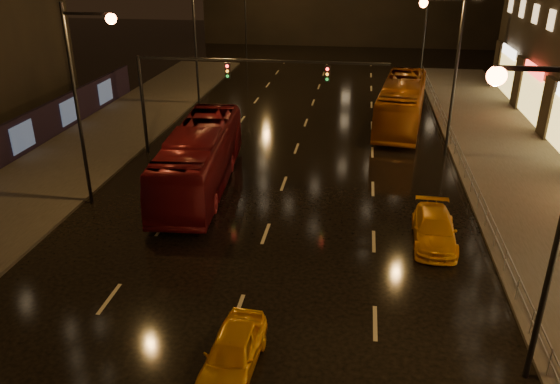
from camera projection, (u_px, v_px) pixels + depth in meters
name	position (u px, v px, depth m)	size (l,w,h in m)	color
ground	(293.00, 159.00, 34.52)	(140.00, 140.00, 0.00)	black
sidewalk_left	(52.00, 176.00, 31.79)	(7.00, 70.00, 0.15)	#38332D
sidewalk_right	(539.00, 205.00, 28.15)	(7.00, 70.00, 0.15)	#38332D
traffic_signal	(211.00, 82.00, 33.26)	(15.31, 0.32, 6.20)	black
streetlight_right	(543.00, 186.00, 14.44)	(2.64, 0.50, 10.00)	black
railing_right	(466.00, 166.00, 30.97)	(0.05, 56.00, 1.00)	#99999E
bus_red	(200.00, 158.00, 29.80)	(2.88, 12.32, 3.43)	maroon
bus_curb	(402.00, 103.00, 40.38)	(2.89, 12.34, 3.44)	#994B0F
taxi_near	(233.00, 352.00, 17.02)	(1.57, 3.89, 1.33)	#F0A316
taxi_far	(434.00, 229.00, 24.48)	(1.84, 4.54, 1.32)	orange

